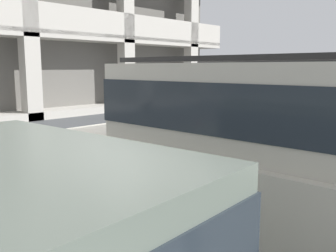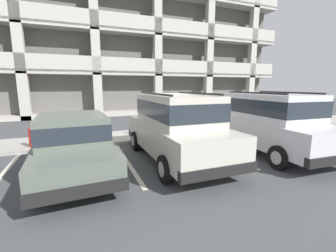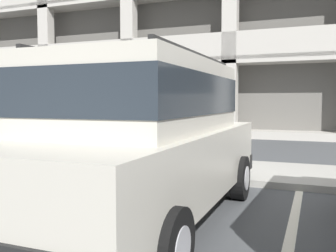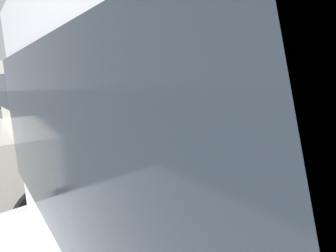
% 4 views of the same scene
% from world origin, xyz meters
% --- Properties ---
extents(ground_plane, '(80.00, 80.00, 0.10)m').
position_xyz_m(ground_plane, '(0.00, 0.00, -0.05)').
color(ground_plane, '#444749').
extents(sidewalk, '(40.00, 2.20, 0.12)m').
position_xyz_m(sidewalk, '(0.00, 1.30, 0.06)').
color(sidewalk, '#9E9B93').
rests_on(sidewalk, ground_plane).
extents(parking_stall_lines, '(12.78, 4.80, 0.01)m').
position_xyz_m(parking_stall_lines, '(1.58, -1.40, 0.00)').
color(parking_stall_lines, silver).
rests_on(parking_stall_lines, ground_plane).
extents(silver_suv, '(2.03, 4.78, 2.03)m').
position_xyz_m(silver_suv, '(-0.14, -2.14, 1.09)').
color(silver_suv, beige).
rests_on(silver_suv, ground_plane).
extents(red_sedan, '(1.99, 4.56, 1.54)m').
position_xyz_m(red_sedan, '(-3.00, -2.18, 0.82)').
color(red_sedan, '#5B665B').
rests_on(red_sedan, ground_plane).
extents(dark_hatchback, '(2.18, 4.87, 2.03)m').
position_xyz_m(dark_hatchback, '(3.07, -2.53, 1.09)').
color(dark_hatchback, silver).
rests_on(dark_hatchback, ground_plane).
extents(parking_meter_near, '(0.35, 0.12, 1.53)m').
position_xyz_m(parking_meter_near, '(0.18, 0.35, 1.25)').
color(parking_meter_near, '#47474C').
rests_on(parking_meter_near, sidewalk).
extents(parking_meter_far, '(0.35, 0.12, 1.49)m').
position_xyz_m(parking_meter_far, '(6.51, 0.37, 1.23)').
color(parking_meter_far, '#47474C').
rests_on(parking_meter_far, sidewalk).
extents(parking_garage, '(32.00, 10.00, 16.25)m').
position_xyz_m(parking_garage, '(-1.48, 14.01, 7.53)').
color(parking_garage, '#64625C').
rests_on(parking_garage, ground_plane).
extents(fire_hydrant, '(0.30, 0.30, 0.70)m').
position_xyz_m(fire_hydrant, '(-4.41, 0.65, 0.46)').
color(fire_hydrant, red).
rests_on(fire_hydrant, sidewalk).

